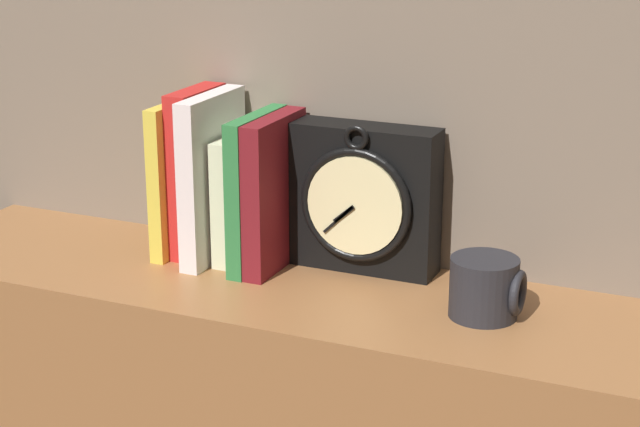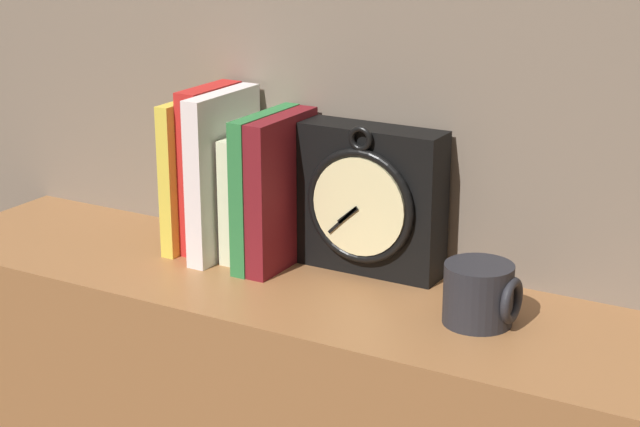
{
  "view_description": "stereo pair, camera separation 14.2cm",
  "coord_description": "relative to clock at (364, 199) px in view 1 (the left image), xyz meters",
  "views": [
    {
      "loc": [
        0.55,
        -1.24,
        1.25
      ],
      "look_at": [
        0.0,
        0.0,
        0.82
      ],
      "focal_mm": 60.0,
      "sensor_mm": 36.0,
      "label": 1
    },
    {
      "loc": [
        0.67,
        -1.18,
        1.25
      ],
      "look_at": [
        0.0,
        0.0,
        0.82
      ],
      "focal_mm": 60.0,
      "sensor_mm": 36.0,
      "label": 2
    }
  ],
  "objects": [
    {
      "name": "clock",
      "position": [
        0.0,
        0.0,
        0.0
      ],
      "size": [
        0.21,
        0.08,
        0.22
      ],
      "color": "black",
      "rests_on": "bookshelf"
    },
    {
      "name": "book_slot0_yellow",
      "position": [
        -0.28,
        -0.03,
        0.01
      ],
      "size": [
        0.02,
        0.14,
        0.23
      ],
      "color": "gold",
      "rests_on": "bookshelf"
    },
    {
      "name": "book_slot1_red",
      "position": [
        -0.25,
        -0.03,
        0.02
      ],
      "size": [
        0.04,
        0.12,
        0.25
      ],
      "color": "red",
      "rests_on": "bookshelf"
    },
    {
      "name": "book_slot2_white",
      "position": [
        -0.22,
        -0.04,
        0.02
      ],
      "size": [
        0.03,
        0.16,
        0.25
      ],
      "color": "silver",
      "rests_on": "bookshelf"
    },
    {
      "name": "book_slot3_cream",
      "position": [
        -0.18,
        -0.03,
        -0.01
      ],
      "size": [
        0.03,
        0.12,
        0.18
      ],
      "color": "beige",
      "rests_on": "bookshelf"
    },
    {
      "name": "book_slot4_green",
      "position": [
        -0.15,
        -0.04,
        0.01
      ],
      "size": [
        0.02,
        0.15,
        0.22
      ],
      "color": "#2A7439",
      "rests_on": "bookshelf"
    },
    {
      "name": "book_slot5_maroon",
      "position": [
        -0.12,
        -0.04,
        0.01
      ],
      "size": [
        0.03,
        0.15,
        0.22
      ],
      "color": "maroon",
      "rests_on": "bookshelf"
    },
    {
      "name": "mug",
      "position": [
        0.21,
        -0.1,
        -0.07
      ],
      "size": [
        0.09,
        0.09,
        0.08
      ],
      "color": "#232328",
      "rests_on": "bookshelf"
    }
  ]
}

